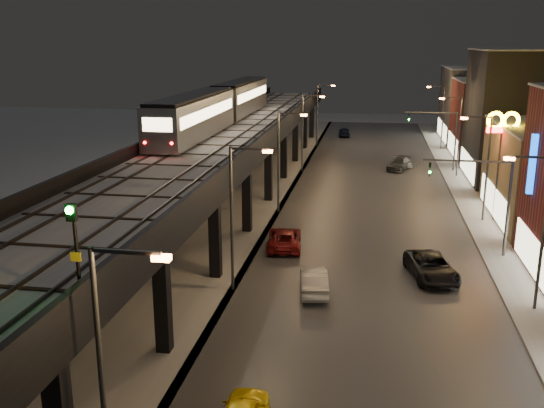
{
  "coord_description": "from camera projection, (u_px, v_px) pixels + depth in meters",
  "views": [
    {
      "loc": [
        7.48,
        -20.95,
        14.92
      ],
      "look_at": [
        1.36,
        15.38,
        5.0
      ],
      "focal_mm": 40.0,
      "sensor_mm": 36.0,
      "label": 1
    }
  ],
  "objects": [
    {
      "name": "streetlight_right_3",
      "position": [
        457.0,
        131.0,
        67.64
      ],
      "size": [
        2.56,
        0.28,
        9.0
      ],
      "color": "#38383A",
      "rests_on": "ground"
    },
    {
      "name": "elevated_viaduct",
      "position": [
        222.0,
        147.0,
        54.86
      ],
      "size": [
        9.0,
        100.0,
        6.3
      ],
      "color": "black",
      "rests_on": "ground"
    },
    {
      "name": "sign_carwash",
      "position": [
        542.0,
        175.0,
        39.6
      ],
      "size": [
        1.76,
        0.35,
        9.12
      ],
      "color": "#38383A",
      "rests_on": "ground"
    },
    {
      "name": "viaduct_trackbed",
      "position": [
        222.0,
        139.0,
        54.78
      ],
      "size": [
        8.4,
        100.0,
        0.32
      ],
      "color": "#B2B7C1",
      "rests_on": "elevated_viaduct"
    },
    {
      "name": "viaduct_parapet_far",
      "position": [
        176.0,
        132.0,
        55.38
      ],
      "size": [
        0.3,
        100.0,
        1.1
      ],
      "primitive_type": "cube",
      "color": "black",
      "rests_on": "elevated_viaduct"
    },
    {
      "name": "car_onc_white",
      "position": [
        399.0,
        164.0,
        72.34
      ],
      "size": [
        3.35,
        5.11,
        1.38
      ],
      "primitive_type": "imported",
      "rotation": [
        0.0,
        0.0,
        -0.33
      ],
      "color": "#3B3E42",
      "rests_on": "ground"
    },
    {
      "name": "sign_mcdonalds",
      "position": [
        502.0,
        134.0,
        50.15
      ],
      "size": [
        2.79,
        0.67,
        9.37
      ],
      "color": "#38383A",
      "rests_on": "ground"
    },
    {
      "name": "rail_signal",
      "position": [
        74.0,
        231.0,
        19.87
      ],
      "size": [
        0.37,
        0.44,
        3.21
      ],
      "color": "black",
      "rests_on": "viaduct_trackbed"
    },
    {
      "name": "streetlight_right_2",
      "position": [
        484.0,
        161.0,
        50.5
      ],
      "size": [
        2.56,
        0.28,
        9.0
      ],
      "color": "#38383A",
      "rests_on": "ground"
    },
    {
      "name": "car_far_white",
      "position": [
        344.0,
        132.0,
        97.52
      ],
      "size": [
        2.06,
        4.4,
        1.46
      ],
      "primitive_type": "imported",
      "rotation": [
        0.0,
        0.0,
        3.22
      ],
      "color": "black",
      "rests_on": "ground"
    },
    {
      "name": "building_f",
      "position": [
        485.0,
        105.0,
        92.1
      ],
      "size": [
        12.2,
        16.2,
        11.16
      ],
      "color": "#3C3C3E",
      "rests_on": "ground"
    },
    {
      "name": "streetlight_left_3",
      "position": [
        305.0,
        127.0,
        70.4
      ],
      "size": [
        2.57,
        0.28,
        9.0
      ],
      "color": "#38383A",
      "rests_on": "ground"
    },
    {
      "name": "streetlight_left_0",
      "position": [
        108.0,
        361.0,
        18.98
      ],
      "size": [
        2.57,
        0.28,
        9.0
      ],
      "color": "#38383A",
      "rests_on": "ground"
    },
    {
      "name": "car_mid_silver",
      "position": [
        284.0,
        239.0,
        44.92
      ],
      "size": [
        3.01,
        5.5,
        1.46
      ],
      "primitive_type": "imported",
      "rotation": [
        0.0,
        0.0,
        3.26
      ],
      "color": "maroon",
      "rests_on": "ground"
    },
    {
      "name": "building_d",
      "position": [
        530.0,
        117.0,
        65.05
      ],
      "size": [
        12.2,
        13.2,
        14.16
      ],
      "color": "black",
      "rests_on": "ground"
    },
    {
      "name": "streetlight_left_4",
      "position": [
        319.0,
        111.0,
        87.54
      ],
      "size": [
        2.57,
        0.28,
        9.0
      ],
      "color": "#38383A",
      "rests_on": "ground"
    },
    {
      "name": "traffic_light_rig_b",
      "position": [
        446.0,
        133.0,
        70.83
      ],
      "size": [
        6.1,
        0.34,
        7.0
      ],
      "color": "#38383A",
      "rests_on": "ground"
    },
    {
      "name": "building_e",
      "position": [
        502.0,
        119.0,
        78.9
      ],
      "size": [
        12.2,
        12.2,
        10.16
      ],
      "color": "maroon",
      "rests_on": "ground"
    },
    {
      "name": "sidewalk_right",
      "position": [
        481.0,
        209.0,
        55.53
      ],
      "size": [
        4.0,
        120.0,
        0.14
      ],
      "primitive_type": "cube",
      "color": "#9FA1A8",
      "rests_on": "ground"
    },
    {
      "name": "car_onc_dark",
      "position": [
        431.0,
        268.0,
        39.08
      ],
      "size": [
        3.66,
        5.96,
        1.54
      ],
      "primitive_type": "imported",
      "rotation": [
        0.0,
        0.0,
        0.21
      ],
      "color": "black",
      "rests_on": "ground"
    },
    {
      "name": "streetlight_right_4",
      "position": [
        441.0,
        113.0,
        84.78
      ],
      "size": [
        2.56,
        0.28,
        9.0
      ],
      "color": "#38383A",
      "rests_on": "ground"
    },
    {
      "name": "streetlight_right_1",
      "position": [
        539.0,
        223.0,
        33.36
      ],
      "size": [
        2.56,
        0.28,
        9.0
      ],
      "color": "#38383A",
      "rests_on": "ground"
    },
    {
      "name": "car_onc_red",
      "position": [
        403.0,
        162.0,
        74.2
      ],
      "size": [
        2.45,
        4.02,
        1.28
      ],
      "primitive_type": "imported",
      "rotation": [
        0.0,
        0.0,
        0.27
      ],
      "color": "white",
      "rests_on": "ground"
    },
    {
      "name": "road_surface",
      "position": [
        371.0,
        204.0,
        57.15
      ],
      "size": [
        17.0,
        120.0,
        0.06
      ],
      "primitive_type": "cube",
      "color": "#46474D",
      "rests_on": "ground"
    },
    {
      "name": "car_near_white",
      "position": [
        314.0,
        281.0,
        36.96
      ],
      "size": [
        2.26,
        4.76,
        1.51
      ],
      "primitive_type": "imported",
      "rotation": [
        0.0,
        0.0,
        3.29
      ],
      "color": "#A3A3A3",
      "rests_on": "ground"
    },
    {
      "name": "subway_train",
      "position": [
        221.0,
        105.0,
        63.53
      ],
      "size": [
        3.13,
        38.39,
        3.75
      ],
      "color": "gray",
      "rests_on": "viaduct_trackbed"
    },
    {
      "name": "viaduct_parapet_streetside",
      "position": [
        270.0,
        135.0,
        53.99
      ],
      "size": [
        0.3,
        100.0,
        1.1
      ],
      "primitive_type": "cube",
      "color": "black",
      "rests_on": "elevated_viaduct"
    },
    {
      "name": "streetlight_left_2",
      "position": [
        281.0,
        155.0,
        53.26
      ],
      "size": [
        2.57,
        0.28,
        9.0
      ],
      "color": "#38383A",
      "rests_on": "ground"
    },
    {
      "name": "under_viaduct_pavement",
      "position": [
        231.0,
        198.0,
        59.31
      ],
      "size": [
        11.0,
        120.0,
        0.06
      ],
      "primitive_type": "cube",
      "color": "#9FA1A8",
      "rests_on": "ground"
    },
    {
      "name": "traffic_light_rig_a",
      "position": [
        492.0,
        196.0,
        42.27
      ],
      "size": [
        6.1,
        0.34,
        7.0
      ],
      "color": "#38383A",
      "rests_on": "ground"
    },
    {
      "name": "streetlight_left_1",
      "position": [
        236.0,
        209.0,
        36.12
      ],
      "size": [
        2.57,
        0.28,
        9.0
      ],
      "color": "#38383A",
      "rests_on": "ground"
    }
  ]
}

